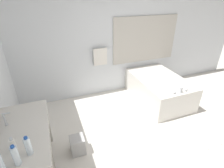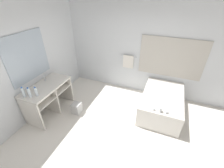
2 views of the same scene
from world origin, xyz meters
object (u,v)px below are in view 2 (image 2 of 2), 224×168
Objects in this scene: soap_dispenser at (35,89)px; waste_bin at (77,108)px; bathtub at (162,102)px; water_bottle_3 at (36,92)px; water_bottle_1 at (29,93)px; water_bottle_2 at (23,92)px.

soap_dispenser is 1.14m from waste_bin.
soap_dispenser is (-2.80, -1.37, 0.60)m from bathtub.
soap_dispenser is at bearing 144.21° from water_bottle_3.
water_bottle_1 is 0.83× the size of waste_bin.
waste_bin is at bearing 34.62° from soap_dispenser.
soap_dispenser is (-0.16, 0.11, -0.04)m from water_bottle_3.
water_bottle_1 is 1.24m from waste_bin.
soap_dispenser is at bearing -145.38° from waste_bin.
water_bottle_3 is 1.36× the size of soap_dispenser.
waste_bin is at bearing -157.10° from bathtub.
water_bottle_1 reaches higher than bathtub.
bathtub is at bearing 26.07° from soap_dispenser.
water_bottle_1 is at bearing -133.24° from waste_bin.
bathtub is 3.36m from water_bottle_2.
water_bottle_3 is at bearing -132.29° from waste_bin.
bathtub is 9.23× the size of soap_dispenser.
water_bottle_2 is 0.26m from soap_dispenser.
bathtub is 6.37× the size of water_bottle_1.
water_bottle_1 reaches higher than waste_bin.
water_bottle_1 is 0.13m from water_bottle_2.
bathtub is at bearing 29.81° from water_bottle_1.
soap_dispenser reaches higher than bathtub.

